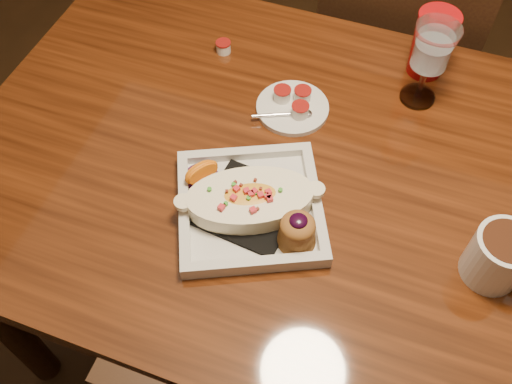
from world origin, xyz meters
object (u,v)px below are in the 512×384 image
(chair_far, at_px, (392,61))
(goblet, at_px, (432,52))
(table, at_px, (338,209))
(saucer, at_px, (292,106))
(coffee_mug, at_px, (501,256))
(red_tumbler, at_px, (432,44))
(plate, at_px, (254,205))

(chair_far, xyz_separation_m, goblet, (0.09, -0.37, 0.37))
(table, relative_size, goblet, 8.27)
(goblet, relative_size, saucer, 1.22)
(coffee_mug, height_order, goblet, goblet)
(chair_far, bearing_deg, red_tumbler, 106.38)
(plate, xyz_separation_m, red_tumbler, (0.22, 0.47, 0.04))
(table, bearing_deg, chair_far, 90.00)
(goblet, distance_m, red_tumbler, 0.10)
(saucer, bearing_deg, red_tumbler, 41.99)
(plate, distance_m, red_tumbler, 0.52)
(plate, bearing_deg, coffee_mug, -21.69)
(table, bearing_deg, red_tumbler, 76.41)
(coffee_mug, bearing_deg, saucer, 166.07)
(table, height_order, chair_far, chair_far)
(table, relative_size, red_tumbler, 10.37)
(goblet, height_order, saucer, goblet)
(goblet, bearing_deg, coffee_mug, -61.68)
(chair_far, distance_m, goblet, 0.53)
(table, relative_size, saucer, 10.09)
(table, relative_size, plate, 4.46)
(table, xyz_separation_m, chair_far, (-0.00, 0.63, -0.15))
(chair_far, relative_size, coffee_mug, 6.85)
(chair_far, bearing_deg, table, 90.00)
(chair_far, height_order, plate, chair_far)
(table, xyz_separation_m, coffee_mug, (0.28, -0.10, 0.15))
(table, bearing_deg, saucer, 137.05)
(plate, height_order, saucer, plate)
(saucer, distance_m, red_tumbler, 0.32)
(goblet, relative_size, red_tumbler, 1.25)
(saucer, relative_size, red_tumbler, 1.03)
(saucer, bearing_deg, table, -42.95)
(coffee_mug, bearing_deg, plate, -161.01)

